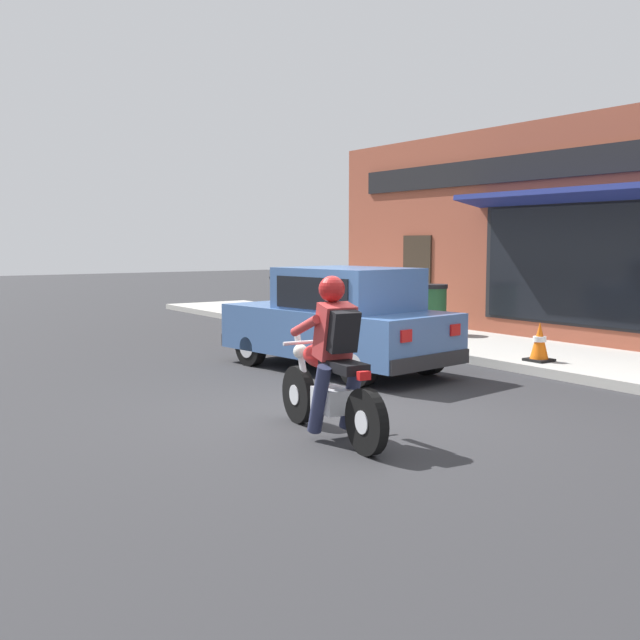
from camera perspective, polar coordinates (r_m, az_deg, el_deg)
The scene contains 7 objects.
ground_plane at distance 8.50m, azimuth 2.09°, elevation -7.28°, with size 80.00×80.00×0.00m, color #2B2B2D.
sidewalk_curb at distance 14.01m, azimuth 11.40°, elevation -1.87°, with size 2.60×22.00×0.14m, color #ADAAA3.
storefront_building at distance 14.83m, azimuth 16.52°, elevation 6.32°, with size 1.25×11.48×4.20m.
motorcycle_with_rider at distance 7.41m, azimuth 0.84°, elevation -3.90°, with size 0.62×2.02×1.62m.
car_hatchback at distance 11.32m, azimuth 1.46°, elevation -0.05°, with size 2.11×3.96×1.57m.
traffic_cone at distance 11.86m, azimuth 16.38°, elevation -1.63°, with size 0.36×0.36×0.60m.
trash_bin at distance 15.00m, azimuth 8.62°, elevation 0.86°, with size 0.56×0.56×0.98m.
Camera 1 is at (-4.94, -6.64, 1.94)m, focal length 42.00 mm.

